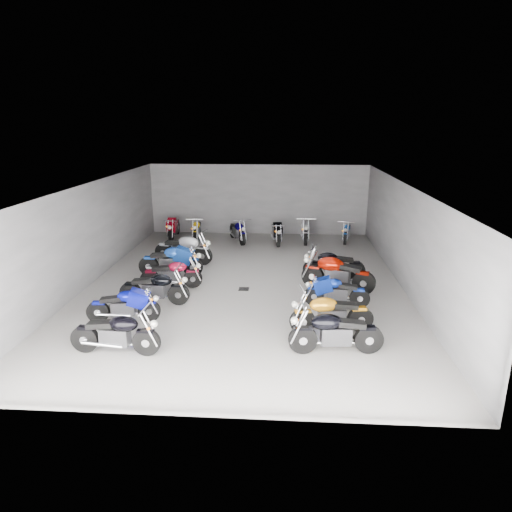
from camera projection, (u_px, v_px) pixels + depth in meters
The scene contains 23 objects.
ground at pixel (245, 284), 14.82m from camera, with size 14.00×14.00×0.00m, color gray.
wall_back at pixel (258, 200), 21.07m from camera, with size 10.00×0.10×3.20m, color gray.
wall_left at pixel (91, 234), 14.68m from camera, with size 0.10×14.00×3.20m, color gray.
wall_right at pixel (406, 238), 14.06m from camera, with size 0.10×14.00×3.20m, color gray.
ceiling at pixel (245, 184), 13.91m from camera, with size 10.00×14.00×0.04m, color black.
drain_grate at pixel (244, 289), 14.34m from camera, with size 0.32×0.32×0.01m, color black.
motorcycle_left_a at pixel (116, 333), 10.23m from camera, with size 2.09×0.43×0.92m.
motorcycle_left_b at pixel (124, 305), 11.88m from camera, with size 1.92×0.43×0.84m.
motorcycle_left_c at pixel (155, 288), 13.06m from camera, with size 2.05×0.42×0.90m.
motorcycle_left_d at pixel (172, 274), 14.32m from camera, with size 1.95×0.44×0.86m.
motorcycle_left_e at pixel (171, 261), 15.43m from camera, with size 2.20×0.43×0.97m.
motorcycle_left_f at pixel (184, 249), 16.84m from camera, with size 2.26×0.70×1.01m.
motorcycle_right_a at pixel (335, 332), 10.25m from camera, with size 2.16×0.47×0.95m.
motorcycle_right_b at pixel (331, 313), 11.27m from camera, with size 2.11×0.54×0.93m.
motorcycle_right_c at pixel (336, 292), 12.89m from camera, with size 1.85×0.39×0.81m.
motorcycle_right_d at pixel (337, 273), 14.11m from camera, with size 2.24×0.92×1.02m.
motorcycle_right_e at pixel (333, 265), 15.14m from camera, with size 2.07×0.41×0.91m.
motorcycle_back_a at pixel (174, 227), 20.46m from camera, with size 0.44×2.11×0.93m.
motorcycle_back_b at pixel (197, 229), 20.29m from camera, with size 0.42×1.93×0.85m.
motorcycle_back_c at pixel (238, 231), 19.89m from camera, with size 0.91×1.91×0.89m.
motorcycle_back_d at pixel (276, 232), 19.67m from camera, with size 0.49×2.03×0.89m.
motorcycle_back_e at pixel (305, 230), 19.92m from camera, with size 0.41×2.13×0.94m.
motorcycle_back_f at pixel (347, 232), 19.93m from camera, with size 0.52×1.83×0.81m.
Camera 1 is at (1.26, -13.91, 5.06)m, focal length 32.00 mm.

